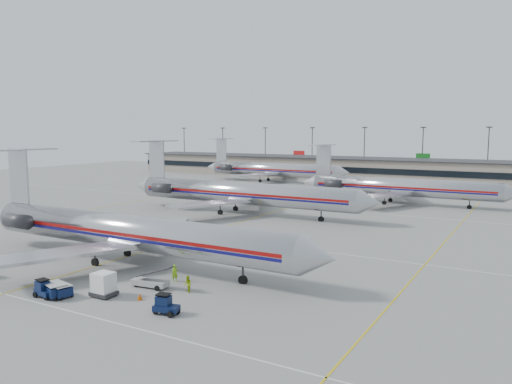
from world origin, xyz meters
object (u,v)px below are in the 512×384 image
Objects in this scene: jet_second_row at (238,193)px; tug_center at (44,289)px; belt_loader at (151,281)px; jet_foreground at (124,231)px; uld_container at (104,284)px.

tug_center is at bearing -79.42° from jet_second_row.
jet_second_row is 11.51× the size of belt_loader.
jet_second_row is 41.22m from belt_loader.
jet_foreground is 11.20m from uld_container.
belt_loader is (8.10, -5.07, -2.93)m from jet_foreground.
uld_container is at bearing 40.53° from tug_center.
uld_container reaches higher than tug_center.
tug_center is 8.97m from belt_loader.
tug_center is (8.41, -45.07, -2.91)m from jet_second_row.
jet_foreground is at bearing 107.76° from tug_center.
tug_center is at bearing -139.46° from belt_loader.
belt_loader is at bearing -32.04° from jet_foreground.
tug_center is 5.05m from uld_container.
jet_foreground is 22.19× the size of uld_container.
tug_center is (2.02, -11.66, -2.80)m from jet_foreground.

